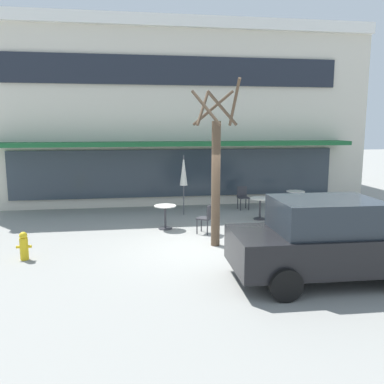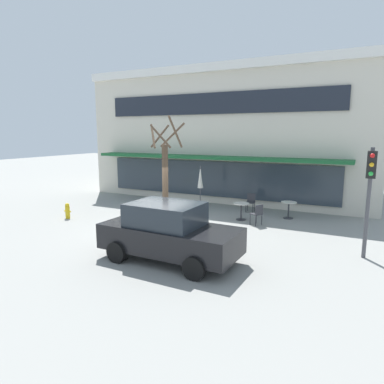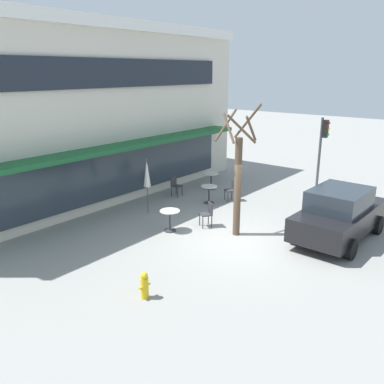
{
  "view_description": "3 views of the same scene",
  "coord_description": "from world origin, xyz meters",
  "views": [
    {
      "loc": [
        -1.93,
        -10.26,
        3.28
      ],
      "look_at": [
        0.06,
        2.46,
        1.14
      ],
      "focal_mm": 38.0,
      "sensor_mm": 36.0,
      "label": 1
    },
    {
      "loc": [
        7.28,
        -11.06,
        3.81
      ],
      "look_at": [
        0.03,
        3.3,
        1.03
      ],
      "focal_mm": 32.0,
      "sensor_mm": 36.0,
      "label": 2
    },
    {
      "loc": [
        -10.75,
        -6.69,
        5.44
      ],
      "look_at": [
        0.7,
        2.53,
        1.04
      ],
      "focal_mm": 38.0,
      "sensor_mm": 36.0,
      "label": 3
    }
  ],
  "objects": [
    {
      "name": "patio_umbrella_green_folded",
      "position": [
        0.03,
        4.23,
        1.63
      ],
      "size": [
        0.28,
        0.28,
        2.2
      ],
      "color": "#4C4C51",
      "rests_on": "ground"
    },
    {
      "name": "fire_hydrant",
      "position": [
        -4.52,
        -0.16,
        0.35
      ],
      "size": [
        0.36,
        0.2,
        0.71
      ],
      "color": "gold",
      "rests_on": "ground"
    },
    {
      "name": "traffic_light_pole",
      "position": [
        7.48,
        0.26,
        2.3
      ],
      "size": [
        0.26,
        0.44,
        3.4
      ],
      "color": "#47474C",
      "rests_on": "ground"
    },
    {
      "name": "street_tree",
      "position": [
        0.37,
        0.31,
        2.05
      ],
      "size": [
        1.28,
        1.29,
        4.45
      ],
      "color": "brown",
      "rests_on": "ground"
    },
    {
      "name": "cafe_table_by_tree",
      "position": [
        4.39,
        4.34,
        0.52
      ],
      "size": [
        0.7,
        0.7,
        0.76
      ],
      "color": "#333338",
      "rests_on": "ground"
    },
    {
      "name": "cafe_chair_0",
      "position": [
        2.45,
        4.9,
        0.53
      ],
      "size": [
        0.42,
        0.42,
        0.89
      ],
      "color": "#333338",
      "rests_on": "ground"
    },
    {
      "name": "cafe_chair_2",
      "position": [
        3.46,
        2.55,
        0.53
      ],
      "size": [
        0.55,
        0.55,
        0.89
      ],
      "color": "#333338",
      "rests_on": "ground"
    },
    {
      "name": "cafe_table_near_wall",
      "position": [
        2.57,
        3.11,
        0.52
      ],
      "size": [
        0.7,
        0.7,
        0.76
      ],
      "color": "#333338",
      "rests_on": "ground"
    },
    {
      "name": "cafe_table_streetside",
      "position": [
        -0.83,
        2.3,
        0.52
      ],
      "size": [
        0.7,
        0.7,
        0.76
      ],
      "color": "#333338",
      "rests_on": "ground"
    },
    {
      "name": "parked_sedan",
      "position": [
        2.2,
        -2.54,
        0.88
      ],
      "size": [
        4.25,
        2.11,
        1.76
      ],
      "color": "black",
      "rests_on": "ground"
    },
    {
      "name": "cafe_chair_1",
      "position": [
        0.36,
        1.53,
        0.53
      ],
      "size": [
        0.55,
        0.55,
        0.89
      ],
      "color": "#333338",
      "rests_on": "ground"
    },
    {
      "name": "building_facade",
      "position": [
        0.0,
        9.97,
        3.71
      ],
      "size": [
        16.29,
        9.1,
        7.43
      ],
      "color": "beige",
      "rests_on": "ground"
    },
    {
      "name": "ground_plane",
      "position": [
        0.0,
        0.0,
        0.0
      ],
      "size": [
        80.0,
        80.0,
        0.0
      ],
      "primitive_type": "plane",
      "color": "gray"
    }
  ]
}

